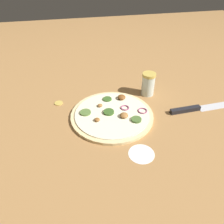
# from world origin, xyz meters

# --- Properties ---
(ground_plane) EXTENTS (3.00, 3.00, 0.00)m
(ground_plane) POSITION_xyz_m (0.00, 0.00, 0.00)
(ground_plane) COLOR #9E703F
(pizza) EXTENTS (0.33, 0.33, 0.03)m
(pizza) POSITION_xyz_m (-0.00, 0.00, 0.01)
(pizza) COLOR beige
(pizza) RESTS_ON ground_plane
(knife) EXTENTS (0.05, 0.30, 0.02)m
(knife) POSITION_xyz_m (0.03, 0.34, 0.01)
(knife) COLOR silver
(knife) RESTS_ON ground_plane
(spice_jar) EXTENTS (0.06, 0.06, 0.10)m
(spice_jar) POSITION_xyz_m (-0.13, 0.19, 0.05)
(spice_jar) COLOR silver
(spice_jar) RESTS_ON ground_plane
(loose_cap) EXTENTS (0.04, 0.04, 0.01)m
(loose_cap) POSITION_xyz_m (-0.13, -0.21, 0.00)
(loose_cap) COLOR gold
(loose_cap) RESTS_ON ground_plane
(flour_patch) EXTENTS (0.09, 0.09, 0.00)m
(flour_patch) POSITION_xyz_m (0.21, 0.05, 0.00)
(flour_patch) COLOR white
(flour_patch) RESTS_ON ground_plane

